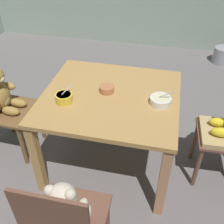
# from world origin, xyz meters

# --- Properties ---
(ground_plane) EXTENTS (5.20, 5.20, 0.04)m
(ground_plane) POSITION_xyz_m (0.00, 0.00, -0.02)
(ground_plane) COLOR slate
(dining_table) EXTENTS (1.00, 0.92, 0.71)m
(dining_table) POSITION_xyz_m (0.00, 0.00, 0.60)
(dining_table) COLOR #AF8448
(dining_table) RESTS_ON ground_plane
(teddy_chair_near_front) EXTENTS (0.39, 0.39, 0.90)m
(teddy_chair_near_front) POSITION_xyz_m (-0.04, -0.90, 0.54)
(teddy_chair_near_front) COLOR brown
(teddy_chair_near_front) RESTS_ON ground_plane
(teddy_chair_near_left) EXTENTS (0.41, 0.41, 0.85)m
(teddy_chair_near_left) POSITION_xyz_m (-0.94, -0.02, 0.56)
(teddy_chair_near_left) COLOR brown
(teddy_chair_near_left) RESTS_ON ground_plane
(porridge_bowl_yellow_near_left) EXTENTS (0.13, 0.13, 0.12)m
(porridge_bowl_yellow_near_left) POSITION_xyz_m (-0.30, -0.15, 0.74)
(porridge_bowl_yellow_near_left) COLOR gold
(porridge_bowl_yellow_near_left) RESTS_ON dining_table
(porridge_bowl_terracotta_center) EXTENTS (0.11, 0.11, 0.05)m
(porridge_bowl_terracotta_center) POSITION_xyz_m (-0.04, 0.04, 0.73)
(porridge_bowl_terracotta_center) COLOR #B76F46
(porridge_bowl_terracotta_center) RESTS_ON dining_table
(porridge_bowl_white_near_right) EXTENTS (0.16, 0.15, 0.13)m
(porridge_bowl_white_near_right) POSITION_xyz_m (0.37, -0.03, 0.73)
(porridge_bowl_white_near_right) COLOR silver
(porridge_bowl_white_near_right) RESTS_ON dining_table
(metal_pail) EXTENTS (0.23, 0.23, 0.23)m
(metal_pail) POSITION_xyz_m (1.12, 2.15, 0.11)
(metal_pail) COLOR #93969B
(metal_pail) RESTS_ON ground_plane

